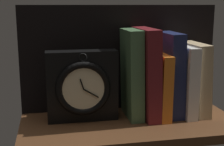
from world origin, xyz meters
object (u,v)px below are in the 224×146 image
(book_maroon_dawkins, at_px, (146,73))
(book_navy_bierce, at_px, (171,74))
(framed_clock, at_px, (82,86))
(book_white_catcher, at_px, (183,80))
(book_tan_shortstories, at_px, (195,78))
(book_orange_pandolfini, at_px, (158,84))
(book_green_romantic, at_px, (132,74))

(book_maroon_dawkins, xyz_separation_m, book_navy_bierce, (0.08, -0.00, -0.01))
(book_navy_bierce, relative_size, framed_clock, 1.23)
(book_white_catcher, distance_m, framed_clock, 0.30)
(book_white_catcher, relative_size, framed_clock, 1.04)
(book_tan_shortstories, height_order, framed_clock, book_tan_shortstories)
(book_white_catcher, relative_size, book_tan_shortstories, 0.97)
(book_orange_pandolfini, xyz_separation_m, book_white_catcher, (0.08, 0.00, 0.01))
(book_orange_pandolfini, height_order, book_white_catcher, book_white_catcher)
(book_maroon_dawkins, bearing_deg, book_tan_shortstories, -0.00)
(book_orange_pandolfini, bearing_deg, framed_clock, -179.42)
(book_navy_bierce, relative_size, book_white_catcher, 1.18)
(book_green_romantic, xyz_separation_m, framed_clock, (-0.14, -0.00, -0.03))
(book_maroon_dawkins, relative_size, book_navy_bierce, 1.06)
(book_green_romantic, relative_size, framed_clock, 1.29)
(book_maroon_dawkins, bearing_deg, book_green_romantic, -180.00)
(book_white_catcher, bearing_deg, book_green_romantic, 180.00)
(book_green_romantic, distance_m, book_white_catcher, 0.16)
(book_green_romantic, xyz_separation_m, book_maroon_dawkins, (0.04, 0.00, 0.00))
(book_orange_pandolfini, distance_m, book_tan_shortstories, 0.12)
(book_tan_shortstories, bearing_deg, book_navy_bierce, 180.00)
(book_navy_bierce, bearing_deg, framed_clock, -179.50)
(book_navy_bierce, xyz_separation_m, framed_clock, (-0.26, -0.00, -0.02))
(framed_clock, bearing_deg, book_orange_pandolfini, 0.58)
(book_navy_bierce, distance_m, framed_clock, 0.26)
(book_maroon_dawkins, height_order, book_tan_shortstories, book_maroon_dawkins)
(book_green_romantic, height_order, book_orange_pandolfini, book_green_romantic)
(book_green_romantic, height_order, book_navy_bierce, book_green_romantic)
(book_maroon_dawkins, relative_size, book_orange_pandolfini, 1.38)
(book_green_romantic, bearing_deg, book_maroon_dawkins, 0.00)
(book_orange_pandolfini, relative_size, book_navy_bierce, 0.76)
(book_tan_shortstories, bearing_deg, book_orange_pandolfini, 180.00)
(book_navy_bierce, relative_size, book_tan_shortstories, 1.15)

